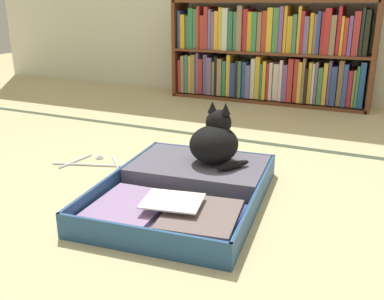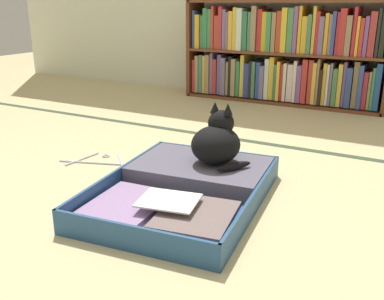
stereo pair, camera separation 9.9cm
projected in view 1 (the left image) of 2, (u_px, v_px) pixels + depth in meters
name	position (u px, v px, depth m)	size (l,w,h in m)	color
ground_plane	(164.00, 229.00, 1.56)	(10.00, 10.00, 0.00)	#CABA85
tatami_border	(256.00, 142.00, 2.53)	(4.80, 0.05, 0.00)	#394833
bookshelf	(267.00, 55.00, 3.47)	(1.60, 0.28, 0.79)	brown
open_suitcase	(189.00, 187.00, 1.82)	(0.70, 0.90, 0.10)	navy
black_cat	(216.00, 141.00, 1.91)	(0.28, 0.25, 0.26)	black
clothes_hanger	(95.00, 162.00, 2.20)	(0.39, 0.27, 0.01)	silver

